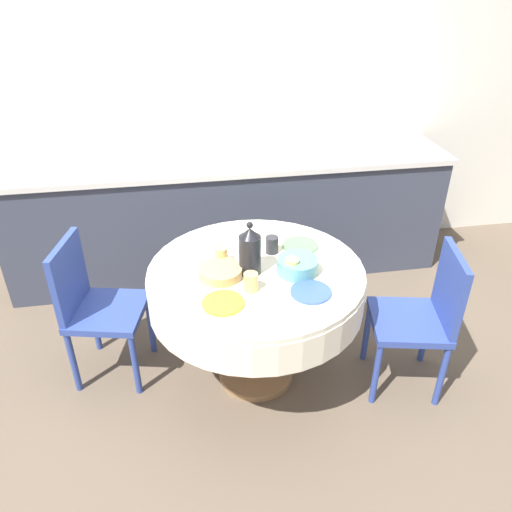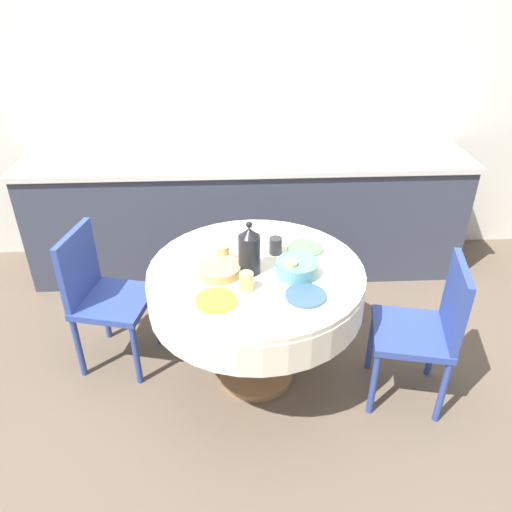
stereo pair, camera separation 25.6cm
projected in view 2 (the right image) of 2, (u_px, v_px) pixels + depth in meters
ground_plane at (256, 375)px, 3.00m from camera, size 12.00×12.00×0.00m
wall_back at (245, 92)px, 3.67m from camera, size 7.00×0.05×2.60m
kitchen_counter at (247, 214)px, 3.82m from camera, size 3.24×0.64×0.92m
dining_table at (256, 289)px, 2.68m from camera, size 1.15×1.15×0.75m
chair_left at (427, 326)px, 2.62m from camera, size 0.48×0.48×0.87m
chair_right at (101, 292)px, 2.88m from camera, size 0.48×0.48×0.87m
plate_near_left at (216, 300)px, 2.36m from camera, size 0.20×0.20×0.01m
cup_near_left at (246, 282)px, 2.42m from camera, size 0.07×0.07×0.10m
plate_near_right at (306, 296)px, 2.39m from camera, size 0.20×0.20×0.01m
cup_near_right at (291, 270)px, 2.51m from camera, size 0.07×0.07×0.10m
plate_far_left at (210, 246)px, 2.80m from camera, size 0.20×0.20×0.01m
cup_far_left at (223, 254)px, 2.65m from camera, size 0.07×0.07×0.10m
plate_far_right at (305, 248)px, 2.78m from camera, size 0.20×0.20×0.01m
cup_far_right at (275, 246)px, 2.72m from camera, size 0.07×0.07×0.10m
coffee_carafe at (249, 251)px, 2.52m from camera, size 0.11×0.11×0.29m
bread_basket at (219, 270)px, 2.55m from camera, size 0.22×0.22×0.05m
fruit_bowl at (297, 268)px, 2.54m from camera, size 0.21×0.21×0.08m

